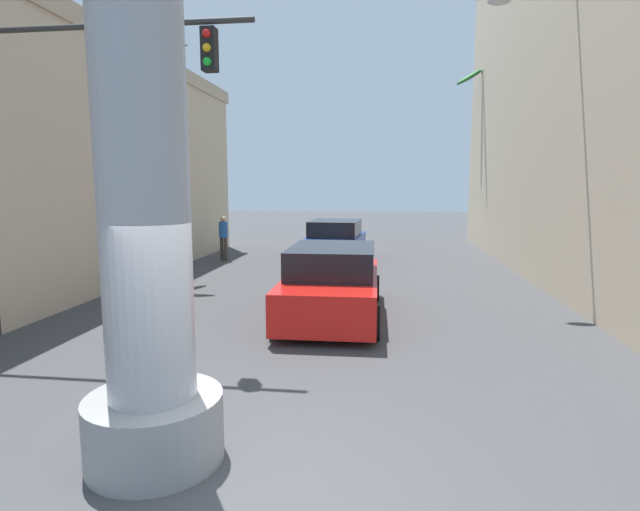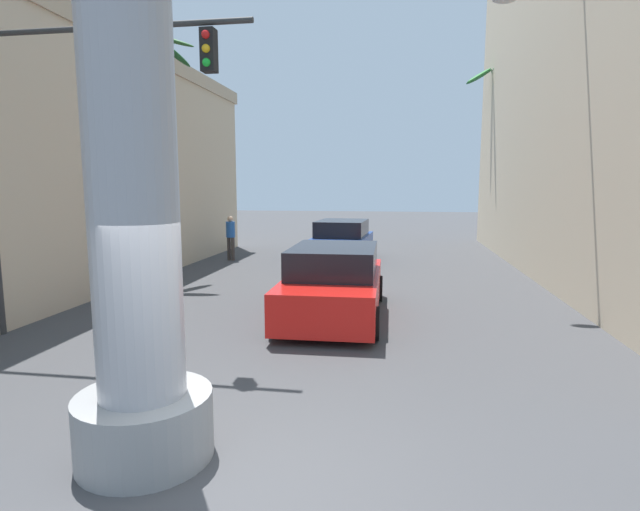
# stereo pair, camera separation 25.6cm
# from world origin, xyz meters

# --- Properties ---
(ground_plane) EXTENTS (86.65, 86.65, 0.00)m
(ground_plane) POSITION_xyz_m (0.00, 10.00, 0.00)
(ground_plane) COLOR #424244
(building_left) EXTENTS (7.26, 19.77, 7.12)m
(building_left) POSITION_xyz_m (-9.66, 8.89, 3.57)
(building_left) COLOR #C6B293
(building_left) RESTS_ON ground
(neon_sign_pole) EXTENTS (2.79, 1.42, 10.15)m
(neon_sign_pole) POSITION_xyz_m (-1.11, 0.45, 4.34)
(neon_sign_pole) COLOR #9E9EA3
(neon_sign_pole) RESTS_ON ground
(street_lamp) EXTENTS (2.63, 0.28, 7.50)m
(street_lamp) POSITION_xyz_m (5.72, 8.89, 4.53)
(street_lamp) COLOR #59595E
(street_lamp) RESTS_ON ground
(traffic_light_mast) EXTENTS (5.24, 0.32, 5.66)m
(traffic_light_mast) POSITION_xyz_m (-4.47, 4.17, 4.02)
(traffic_light_mast) COLOR #333333
(traffic_light_mast) RESTS_ON ground
(car_lead) EXTENTS (2.14, 4.69, 1.56)m
(car_lead) POSITION_xyz_m (0.10, 6.53, 0.74)
(car_lead) COLOR black
(car_lead) RESTS_ON ground
(car_far) EXTENTS (2.26, 4.51, 1.56)m
(car_far) POSITION_xyz_m (-0.67, 14.86, 0.74)
(car_far) COLOR black
(car_far) RESTS_ON ground
(palm_tree_far_right) EXTENTS (2.62, 2.55, 8.27)m
(palm_tree_far_right) POSITION_xyz_m (5.78, 20.52, 5.16)
(palm_tree_far_right) COLOR brown
(palm_tree_far_right) RESTS_ON ground
(palm_tree_mid_left) EXTENTS (3.07, 2.77, 7.49)m
(palm_tree_mid_left) POSITION_xyz_m (-6.09, 10.63, 4.65)
(palm_tree_mid_left) COLOR brown
(palm_tree_mid_left) RESTS_ON ground
(pedestrian_far_left) EXTENTS (0.44, 0.44, 1.72)m
(pedestrian_far_left) POSITION_xyz_m (-4.94, 14.26, 1.01)
(pedestrian_far_left) COLOR #3F3833
(pedestrian_far_left) RESTS_ON ground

